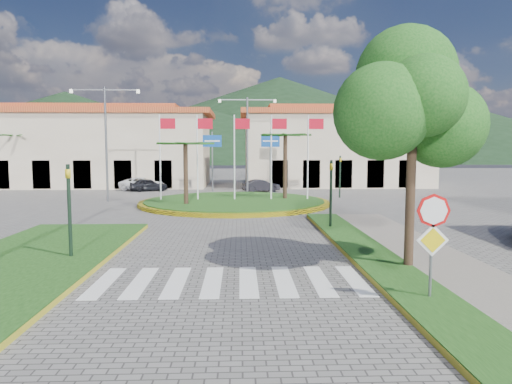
{
  "coord_description": "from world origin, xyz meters",
  "views": [
    {
      "loc": [
        0.38,
        -8.46,
        3.67
      ],
      "look_at": [
        0.95,
        8.0,
        2.14
      ],
      "focal_mm": 32.0,
      "sensor_mm": 36.0,
      "label": 1
    }
  ],
  "objects_px": {
    "roundabout_island": "(235,202)",
    "deciduous_tree": "(413,98)",
    "stop_sign": "(433,230)",
    "car_dark_b": "(261,186)",
    "white_van": "(143,184)",
    "car_dark_a": "(149,185)"
  },
  "relations": [
    {
      "from": "car_dark_b",
      "to": "stop_sign",
      "type": "bearing_deg",
      "value": 168.82
    },
    {
      "from": "stop_sign",
      "to": "white_van",
      "type": "height_order",
      "value": "stop_sign"
    },
    {
      "from": "deciduous_tree",
      "to": "car_dark_b",
      "type": "relative_size",
      "value": 2.12
    },
    {
      "from": "deciduous_tree",
      "to": "car_dark_b",
      "type": "height_order",
      "value": "deciduous_tree"
    },
    {
      "from": "roundabout_island",
      "to": "deciduous_tree",
      "type": "bearing_deg",
      "value": -72.09
    },
    {
      "from": "car_dark_a",
      "to": "car_dark_b",
      "type": "xyz_separation_m",
      "value": [
        9.95,
        -1.01,
        -0.03
      ]
    },
    {
      "from": "roundabout_island",
      "to": "car_dark_b",
      "type": "relative_size",
      "value": 3.95
    },
    {
      "from": "white_van",
      "to": "car_dark_a",
      "type": "distance_m",
      "value": 1.14
    },
    {
      "from": "roundabout_island",
      "to": "stop_sign",
      "type": "relative_size",
      "value": 4.79
    },
    {
      "from": "stop_sign",
      "to": "car_dark_b",
      "type": "height_order",
      "value": "stop_sign"
    },
    {
      "from": "car_dark_a",
      "to": "white_van",
      "type": "bearing_deg",
      "value": 15.9
    },
    {
      "from": "stop_sign",
      "to": "white_van",
      "type": "xyz_separation_m",
      "value": [
        -13.3,
        31.06,
        -1.21
      ]
    },
    {
      "from": "white_van",
      "to": "car_dark_b",
      "type": "distance_m",
      "value": 10.8
    },
    {
      "from": "roundabout_island",
      "to": "white_van",
      "type": "height_order",
      "value": "roundabout_island"
    },
    {
      "from": "roundabout_island",
      "to": "white_van",
      "type": "bearing_deg",
      "value": 127.31
    },
    {
      "from": "deciduous_tree",
      "to": "stop_sign",
      "type": "bearing_deg",
      "value": -101.18
    },
    {
      "from": "roundabout_island",
      "to": "white_van",
      "type": "xyz_separation_m",
      "value": [
        -8.4,
        11.03,
        0.41
      ]
    },
    {
      "from": "deciduous_tree",
      "to": "white_van",
      "type": "bearing_deg",
      "value": 116.38
    },
    {
      "from": "stop_sign",
      "to": "car_dark_a",
      "type": "bearing_deg",
      "value": 112.73
    },
    {
      "from": "car_dark_b",
      "to": "deciduous_tree",
      "type": "bearing_deg",
      "value": 170.72
    },
    {
      "from": "stop_sign",
      "to": "car_dark_b",
      "type": "distance_m",
      "value": 29.28
    },
    {
      "from": "stop_sign",
      "to": "white_van",
      "type": "relative_size",
      "value": 0.64
    }
  ]
}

